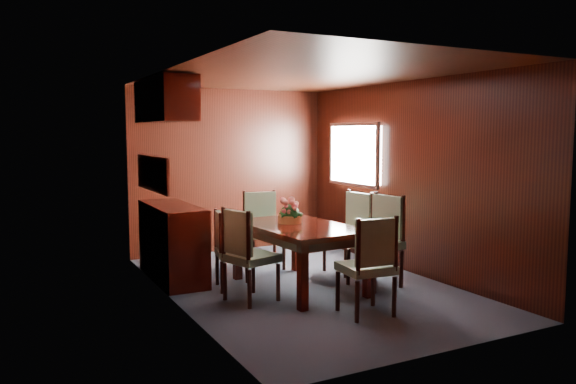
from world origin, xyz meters
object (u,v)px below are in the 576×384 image
chair_left_near (246,250)px  flower_centerpiece (290,210)px  dining_table (299,234)px  chair_right_near (380,235)px  sideboard (172,242)px  chair_head (370,261)px

chair_left_near → flower_centerpiece: (0.73, 0.41, 0.32)m
dining_table → chair_left_near: bearing=-168.3°
flower_centerpiece → chair_right_near: bearing=-30.0°
sideboard → chair_right_near: (2.04, -1.39, 0.14)m
sideboard → chair_left_near: (0.41, -1.27, 0.10)m
chair_right_near → chair_left_near: bearing=78.9°
chair_head → flower_centerpiece: flower_centerpiece is taller
sideboard → dining_table: (1.16, -1.05, 0.17)m
dining_table → chair_head: 1.20m
chair_left_near → chair_right_near: size_ratio=0.93×
chair_left_near → flower_centerpiece: flower_centerpiece is taller
sideboard → chair_left_near: bearing=-72.0°
sideboard → dining_table: size_ratio=0.87×
chair_left_near → chair_head: (0.87, -0.97, -0.01)m
sideboard → dining_table: sideboard is taller
dining_table → flower_centerpiece: flower_centerpiece is taller
sideboard → chair_right_near: 2.47m
dining_table → chair_right_near: (0.88, -0.33, -0.03)m
sideboard → flower_centerpiece: (1.14, -0.86, 0.42)m
sideboard → chair_left_near: chair_left_near is taller
chair_left_near → chair_right_near: chair_right_near is taller
sideboard → dining_table: 1.58m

